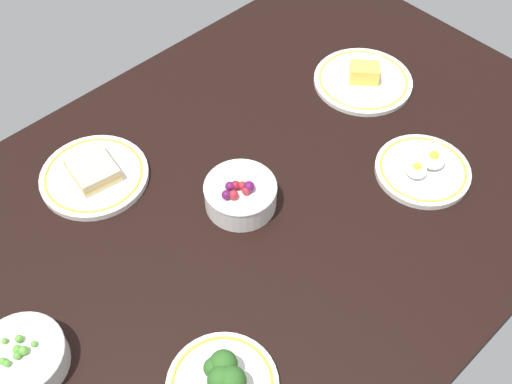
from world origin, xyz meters
TOP-DOWN VIEW (x-y plane):
  - dining_table at (0.00, 0.00)cm, footprint 147.56×97.12cm
  - plate_sandwich at (20.08, -26.14)cm, footprint 21.78×21.78cm
  - plate_eggs at (-29.18, 18.42)cm, footprint 19.27×19.27cm
  - plate_cheese at (-41.26, -7.77)cm, footprint 22.58×22.58cm
  - bowl_peas at (50.74, -0.63)cm, footprint 14.31×14.31cm
  - bowl_berries at (3.11, -1.06)cm, footprint 14.13×14.13cm
  - plate_broccoli at (29.99, 24.24)cm, footprint 18.03×18.03cm

SIDE VIEW (x-z plane):
  - dining_table at x=0.00cm, z-range 0.00..4.00cm
  - plate_cheese at x=-41.26cm, z-range 2.53..7.43cm
  - plate_eggs at x=-29.18cm, z-range 2.68..7.54cm
  - plate_sandwich at x=20.08cm, z-range 3.06..7.55cm
  - plate_broccoli at x=29.99cm, z-range 2.76..10.02cm
  - bowl_peas at x=50.74cm, z-range 3.62..9.64cm
  - bowl_berries at x=3.11cm, z-range 3.38..10.72cm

